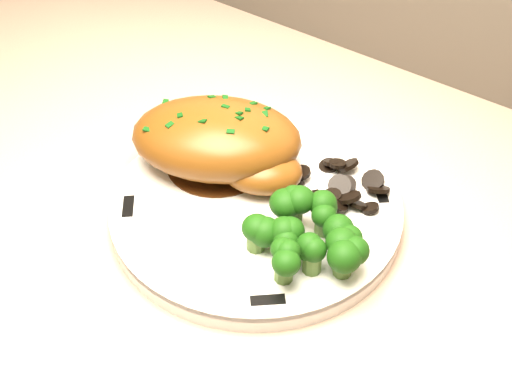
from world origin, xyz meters
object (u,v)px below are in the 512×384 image
Objects in this scene: broccoli_florets at (305,237)px; counter at (107,340)px; plate at (256,207)px; chicken_breast at (222,142)px.

counter is at bearing 175.99° from broccoli_florets.
plate is 0.08m from broccoli_florets.
chicken_breast is 2.06× the size of broccoli_florets.
broccoli_florets is at bearing -20.56° from plate.
counter is 8.42× the size of plate.
broccoli_florets is at bearing -49.15° from chicken_breast.
plate is at bearing -47.53° from chicken_breast.
plate is 0.07m from chicken_breast.
broccoli_florets is (0.12, -0.04, -0.01)m from chicken_breast.
chicken_breast is at bearing 160.65° from broccoli_florets.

